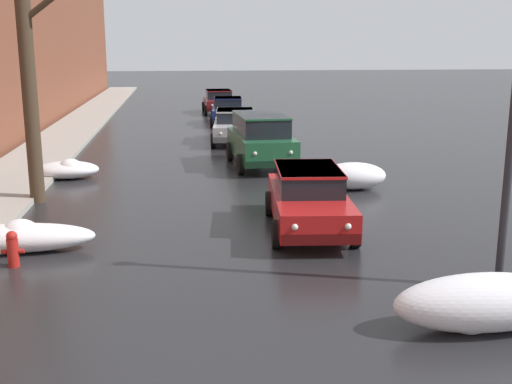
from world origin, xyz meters
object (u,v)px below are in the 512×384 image
suv_green_parked_kerbside_close (261,138)px  sedan_silver_parked_kerbside_mid (235,125)px  sedan_darkblue_parked_far_down_block (228,110)px  bare_tree_second_along_sidewalk (28,59)px  sedan_maroon_queued_behind_truck (219,101)px  fire_hydrant (13,249)px  sedan_red_approaching_near_lane (309,197)px

suv_green_parked_kerbside_close → sedan_silver_parked_kerbside_mid: bearing=93.9°
sedan_silver_parked_kerbside_mid → sedan_darkblue_parked_far_down_block: bearing=88.2°
suv_green_parked_kerbside_close → sedan_silver_parked_kerbside_mid: 5.65m
bare_tree_second_along_sidewalk → sedan_silver_parked_kerbside_mid: 12.18m
sedan_silver_parked_kerbside_mid → sedan_maroon_queued_behind_truck: 12.24m
sedan_silver_parked_kerbside_mid → sedan_maroon_queued_behind_truck: bearing=89.6°
bare_tree_second_along_sidewalk → suv_green_parked_kerbside_close: (6.64, 4.37, -2.81)m
sedan_maroon_queued_behind_truck → fire_hydrant: (-5.73, -27.54, -0.40)m
bare_tree_second_along_sidewalk → sedan_red_approaching_near_lane: (6.73, -3.46, -3.05)m
fire_hydrant → bare_tree_second_along_sidewalk: bearing=96.5°
bare_tree_second_along_sidewalk → fire_hydrant: (0.61, -5.29, -3.44)m
bare_tree_second_along_sidewalk → sedan_maroon_queued_behind_truck: bare_tree_second_along_sidewalk is taller
sedan_maroon_queued_behind_truck → fire_hydrant: sedan_maroon_queued_behind_truck is taller
suv_green_parked_kerbside_close → sedan_maroon_queued_behind_truck: size_ratio=1.04×
bare_tree_second_along_sidewalk → sedan_darkblue_parked_far_down_block: bearing=68.6°
sedan_darkblue_parked_far_down_block → sedan_maroon_queued_behind_truck: bearing=91.2°
sedan_red_approaching_near_lane → bare_tree_second_along_sidewalk: bearing=152.7°
bare_tree_second_along_sidewalk → sedan_maroon_queued_behind_truck: 23.33m
bare_tree_second_along_sidewalk → fire_hydrant: size_ratio=10.19×
sedan_maroon_queued_behind_truck → fire_hydrant: bearing=-101.8°
suv_green_parked_kerbside_close → sedan_silver_parked_kerbside_mid: size_ratio=1.01×
sedan_darkblue_parked_far_down_block → fire_hydrant: size_ratio=5.61×
sedan_darkblue_parked_far_down_block → suv_green_parked_kerbside_close: bearing=-89.2°
sedan_silver_parked_kerbside_mid → sedan_maroon_queued_behind_truck: (0.09, 12.24, -0.00)m
suv_green_parked_kerbside_close → fire_hydrant: size_ratio=6.14×
suv_green_parked_kerbside_close → fire_hydrant: 11.41m
suv_green_parked_kerbside_close → sedan_darkblue_parked_far_down_block: size_ratio=1.09×
sedan_silver_parked_kerbside_mid → sedan_darkblue_parked_far_down_block: size_ratio=1.08×
suv_green_parked_kerbside_close → sedan_darkblue_parked_far_down_block: (-0.18, 12.09, -0.24)m
bare_tree_second_along_sidewalk → sedan_darkblue_parked_far_down_block: bare_tree_second_along_sidewalk is taller
sedan_silver_parked_kerbside_mid → fire_hydrant: sedan_silver_parked_kerbside_mid is taller
bare_tree_second_along_sidewalk → sedan_red_approaching_near_lane: bare_tree_second_along_sidewalk is taller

